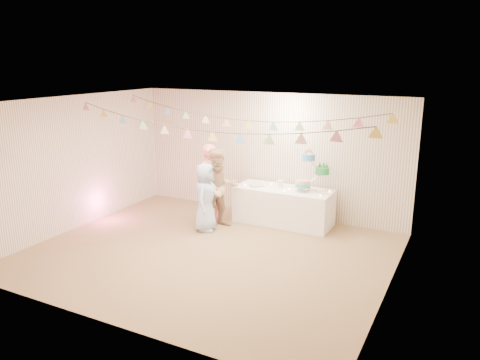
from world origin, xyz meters
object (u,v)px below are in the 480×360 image
at_px(person_adult_a, 212,184).
at_px(cake_stand, 312,171).
at_px(table, 284,206).
at_px(person_child, 205,197).
at_px(person_adult_b, 220,188).

bearing_deg(person_adult_a, cake_stand, -40.99).
xyz_separation_m(table, person_child, (-1.20, -1.07, 0.30)).
bearing_deg(table, cake_stand, 5.19).
xyz_separation_m(cake_stand, person_adult_a, (-1.87, -0.67, -0.32)).
distance_m(person_adult_a, person_child, 0.48).
height_order(table, cake_stand, cake_stand).
distance_m(person_adult_b, person_child, 0.35).
xyz_separation_m(table, person_adult_b, (-1.04, -0.78, 0.43)).
relative_size(table, person_child, 1.46).
relative_size(table, person_adult_b, 1.23).
bearing_deg(person_adult_a, person_adult_b, -91.16).
distance_m(cake_stand, person_adult_b, 1.83).
bearing_deg(person_adult_b, person_adult_a, 100.56).
xyz_separation_m(cake_stand, person_adult_b, (-1.59, -0.83, -0.34)).
relative_size(cake_stand, person_adult_a, 0.48).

